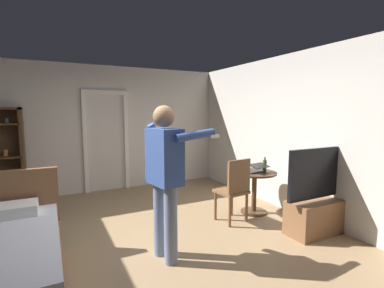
# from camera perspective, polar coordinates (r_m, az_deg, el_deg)

# --- Properties ---
(ground_plane) EXTENTS (6.41, 6.41, 0.00)m
(ground_plane) POSITION_cam_1_polar(r_m,az_deg,el_deg) (3.77, -10.55, -20.30)
(ground_plane) COLOR #997A56
(wall_back) EXTENTS (5.58, 0.12, 2.64)m
(wall_back) POSITION_cam_1_polar(r_m,az_deg,el_deg) (6.28, -18.56, 2.89)
(wall_back) COLOR beige
(wall_back) RESTS_ON ground_plane
(wall_right) EXTENTS (0.12, 6.06, 2.64)m
(wall_right) POSITION_cam_1_polar(r_m,az_deg,el_deg) (4.89, 21.44, 1.78)
(wall_right) COLOR beige
(wall_right) RESTS_ON ground_plane
(doorway_frame) EXTENTS (0.93, 0.08, 2.13)m
(doorway_frame) POSITION_cam_1_polar(r_m,az_deg,el_deg) (6.23, -17.00, 2.00)
(doorway_frame) COLOR white
(doorway_frame) RESTS_ON ground_plane
(tv_flatscreen) EXTENTS (1.18, 0.40, 1.21)m
(tv_flatscreen) POSITION_cam_1_polar(r_m,az_deg,el_deg) (4.39, 24.17, -11.60)
(tv_flatscreen) COLOR brown
(tv_flatscreen) RESTS_ON ground_plane
(side_table) EXTENTS (0.72, 0.72, 0.70)m
(side_table) POSITION_cam_1_polar(r_m,az_deg,el_deg) (4.86, 12.49, -8.06)
(side_table) COLOR #4C331E
(side_table) RESTS_ON ground_plane
(laptop) EXTENTS (0.36, 0.37, 0.15)m
(laptop) POSITION_cam_1_polar(r_m,az_deg,el_deg) (4.75, 12.69, -5.00)
(laptop) COLOR black
(laptop) RESTS_ON side_table
(bottle_on_table) EXTENTS (0.06, 0.06, 0.25)m
(bottle_on_table) POSITION_cam_1_polar(r_m,az_deg,el_deg) (4.81, 14.49, -4.27)
(bottle_on_table) COLOR #3B511C
(bottle_on_table) RESTS_ON side_table
(wooden_chair) EXTENTS (0.47, 0.47, 0.99)m
(wooden_chair) POSITION_cam_1_polar(r_m,az_deg,el_deg) (4.37, 8.58, -8.75)
(wooden_chair) COLOR brown
(wooden_chair) RESTS_ON ground_plane
(person_blue_shirt) EXTENTS (0.76, 0.61, 1.77)m
(person_blue_shirt) POSITION_cam_1_polar(r_m,az_deg,el_deg) (3.19, -5.41, -5.51)
(person_blue_shirt) COLOR slate
(person_blue_shirt) RESTS_ON ground_plane
(suitcase_dark) EXTENTS (0.54, 0.45, 0.43)m
(suitcase_dark) POSITION_cam_1_polar(r_m,az_deg,el_deg) (5.21, -30.08, -10.80)
(suitcase_dark) COLOR #4C1919
(suitcase_dark) RESTS_ON ground_plane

